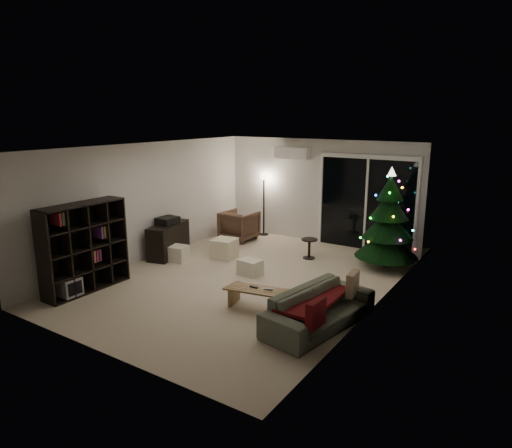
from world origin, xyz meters
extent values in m
plane|color=beige|center=(0.00, 0.00, 0.00)|extent=(6.50, 6.50, 0.00)
plane|color=white|center=(0.00, 0.00, 2.50)|extent=(6.50, 6.50, 0.00)
cube|color=silver|center=(0.00, 3.25, 1.25)|extent=(5.00, 0.02, 2.50)
cube|color=silver|center=(0.00, -3.25, 1.25)|extent=(5.00, 0.02, 2.50)
cube|color=silver|center=(-2.50, 0.00, 1.25)|extent=(0.02, 6.50, 2.50)
cube|color=silver|center=(2.50, 0.00, 1.25)|extent=(0.02, 6.50, 2.50)
cube|color=black|center=(1.20, 3.23, 1.05)|extent=(2.20, 0.02, 2.10)
cube|color=white|center=(-0.70, 3.13, 2.15)|extent=(0.90, 0.22, 0.28)
cube|color=#3F3833|center=(1.20, 3.75, -0.05)|extent=(2.60, 1.00, 0.10)
cube|color=white|center=(1.20, 4.15, 0.50)|extent=(2.20, 0.06, 1.00)
cube|color=black|center=(-2.25, 0.35, 0.36)|extent=(0.71, 1.24, 0.73)
cube|color=black|center=(-2.25, 0.35, 0.81)|extent=(0.37, 0.44, 0.16)
imported|color=brown|center=(-1.71, 2.30, 0.37)|extent=(0.79, 0.82, 0.73)
cube|color=silver|center=(-1.12, 0.90, 0.21)|extent=(0.54, 0.54, 0.43)
cube|color=beige|center=(-1.86, 0.18, 0.17)|extent=(0.52, 0.43, 0.33)
cube|color=beige|center=(-0.05, 0.32, 0.15)|extent=(0.46, 0.37, 0.30)
cylinder|color=black|center=(0.44, 1.89, 0.22)|extent=(0.41, 0.41, 0.44)
cylinder|color=black|center=(-1.46, 3.05, 0.78)|extent=(0.25, 0.25, 1.56)
imported|color=#52564C|center=(2.05, -0.97, 0.28)|extent=(1.09, 2.04, 0.57)
cube|color=#470D07|center=(1.95, -0.97, 0.41)|extent=(0.60, 1.39, 0.05)
cube|color=#9E8768|center=(2.30, -0.32, 0.51)|extent=(0.14, 0.38, 0.37)
cube|color=#470D07|center=(2.30, -1.62, 0.51)|extent=(0.14, 0.38, 0.37)
cube|color=black|center=(0.90, -0.98, 0.37)|extent=(0.14, 0.04, 0.02)
cube|color=slate|center=(1.15, -0.93, 0.37)|extent=(0.14, 0.08, 0.02)
cone|color=black|center=(2.03, 2.23, 1.03)|extent=(1.43, 1.43, 2.06)
camera|label=1|loc=(4.69, -6.71, 3.08)|focal=32.00mm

